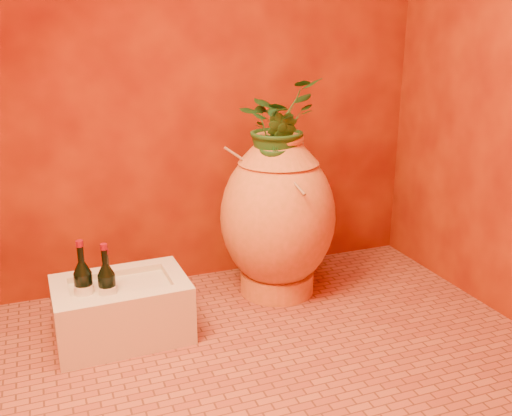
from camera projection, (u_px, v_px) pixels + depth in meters
name	position (u px, v px, depth m)	size (l,w,h in m)	color
floor	(271.00, 364.00, 2.44)	(2.50, 2.50, 0.00)	#974C31
wall_back	(200.00, 52.00, 2.95)	(2.50, 0.02, 2.50)	#580B05
amphora	(278.00, 216.00, 2.99)	(0.79, 0.79, 0.86)	#D6773C
stone_basin	(122.00, 310.00, 2.62)	(0.61, 0.42, 0.28)	beige
wine_bottle_a	(84.00, 288.00, 2.52)	(0.08, 0.08, 0.35)	black
wine_bottle_b	(109.00, 288.00, 2.56)	(0.07, 0.07, 0.29)	black
wine_bottle_c	(107.00, 289.00, 2.53)	(0.08, 0.08, 0.33)	black
wall_tap	(263.00, 150.00, 3.13)	(0.08, 0.17, 0.18)	olive
plant_main	(278.00, 124.00, 2.85)	(0.41, 0.35, 0.45)	#1B4D1D
plant_side	(278.00, 145.00, 2.79)	(0.19, 0.15, 0.34)	#1B4D1D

